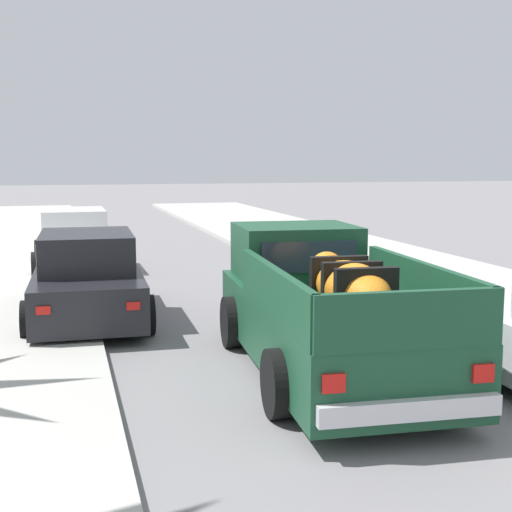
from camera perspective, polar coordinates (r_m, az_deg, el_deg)
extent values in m
cube|color=#B2AFA8|center=(15.05, 16.48, -2.83)|extent=(5.22, 60.00, 0.12)
cube|color=silver|center=(12.84, -19.21, -4.81)|extent=(0.16, 60.00, 0.10)
cube|color=silver|center=(14.45, 12.39, -3.17)|extent=(0.16, 60.00, 0.10)
cube|color=#19472D|center=(9.14, 5.80, -5.90)|extent=(2.25, 5.21, 0.80)
cube|color=#19472D|center=(10.51, 3.24, 0.37)|extent=(1.81, 1.61, 0.80)
cube|color=#283342|center=(9.78, 4.39, -0.09)|extent=(1.38, 0.15, 0.44)
cube|color=#283342|center=(11.24, 2.24, 0.96)|extent=(1.46, 0.16, 0.48)
cube|color=#19472D|center=(7.95, 1.47, -2.93)|extent=(0.32, 3.30, 0.56)
cube|color=#19472D|center=(8.55, 13.45, -2.38)|extent=(0.32, 3.30, 0.56)
cube|color=#19472D|center=(6.70, 12.38, -5.15)|extent=(1.88, 0.22, 0.56)
cube|color=silver|center=(6.86, 12.48, -12.16)|extent=(1.83, 0.24, 0.20)
cylinder|color=black|center=(10.42, -1.94, -5.40)|extent=(0.31, 0.78, 0.76)
cylinder|color=black|center=(10.91, 8.28, -4.86)|extent=(0.31, 0.78, 0.76)
cylinder|color=black|center=(7.65, 1.88, -10.33)|extent=(0.31, 0.78, 0.76)
cylinder|color=black|center=(8.31, 15.29, -9.12)|extent=(0.31, 0.78, 0.76)
cube|color=red|center=(6.53, 6.35, -10.28)|extent=(0.22, 0.05, 0.18)
cube|color=red|center=(7.12, 18.03, -9.07)|extent=(0.22, 0.05, 0.18)
ellipsoid|color=orange|center=(8.15, 7.80, -2.59)|extent=(0.81, 1.74, 0.60)
sphere|color=orange|center=(9.03, 5.80, -1.02)|extent=(0.44, 0.44, 0.44)
cube|color=black|center=(7.72, 8.96, -3.19)|extent=(0.72, 0.17, 0.61)
cube|color=black|center=(8.15, 7.80, -2.59)|extent=(0.72, 0.17, 0.61)
cube|color=black|center=(8.59, 6.76, -2.04)|extent=(0.72, 0.17, 0.61)
cube|color=silver|center=(18.35, -14.58, 0.62)|extent=(1.78, 4.21, 0.72)
cube|color=silver|center=(18.18, -14.64, 2.71)|extent=(1.53, 2.11, 0.64)
cube|color=#283342|center=(19.15, -14.71, 2.89)|extent=(1.37, 0.09, 0.52)
cube|color=#283342|center=(17.22, -14.57, 2.37)|extent=(1.34, 0.09, 0.50)
cylinder|color=black|center=(19.68, -17.27, 0.35)|extent=(0.22, 0.64, 0.64)
cylinder|color=black|center=(19.71, -12.03, 0.55)|extent=(0.22, 0.64, 0.64)
cylinder|color=black|center=(17.10, -17.47, -0.74)|extent=(0.22, 0.64, 0.64)
cylinder|color=black|center=(17.14, -11.43, -0.51)|extent=(0.22, 0.64, 0.64)
cube|color=red|center=(16.25, -16.64, 0.01)|extent=(0.20, 0.04, 0.12)
cube|color=white|center=(20.44, -16.45, 1.47)|extent=(0.20, 0.04, 0.10)
cube|color=red|center=(16.27, -12.18, 0.18)|extent=(0.20, 0.04, 0.12)
cube|color=white|center=(20.46, -13.00, 1.60)|extent=(0.20, 0.04, 0.10)
cylinder|color=black|center=(9.03, 17.80, -8.25)|extent=(0.23, 0.64, 0.64)
cube|color=white|center=(9.77, 16.76, -5.25)|extent=(0.20, 0.04, 0.10)
cube|color=black|center=(12.49, -13.55, -2.66)|extent=(1.88, 4.25, 0.72)
cube|color=black|center=(12.29, -13.64, 0.38)|extent=(1.58, 2.14, 0.64)
cube|color=#283342|center=(13.25, -13.67, 0.82)|extent=(1.37, 0.12, 0.52)
cube|color=#283342|center=(11.33, -13.61, -0.34)|extent=(1.34, 0.12, 0.50)
cylinder|color=black|center=(13.83, -17.30, -2.69)|extent=(0.24, 0.65, 0.64)
cylinder|color=black|center=(13.84, -9.82, -2.45)|extent=(0.24, 0.65, 0.64)
cylinder|color=black|center=(11.29, -18.05, -5.06)|extent=(0.24, 0.65, 0.64)
cylinder|color=black|center=(11.29, -8.86, -4.76)|extent=(0.24, 0.65, 0.64)
cube|color=red|center=(10.41, -16.96, -4.26)|extent=(0.20, 0.05, 0.12)
cube|color=white|center=(14.57, -16.05, -0.98)|extent=(0.20, 0.05, 0.10)
cube|color=red|center=(10.42, -9.97, -4.03)|extent=(0.20, 0.05, 0.12)
cube|color=white|center=(14.57, -11.20, -0.82)|extent=(0.20, 0.05, 0.10)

